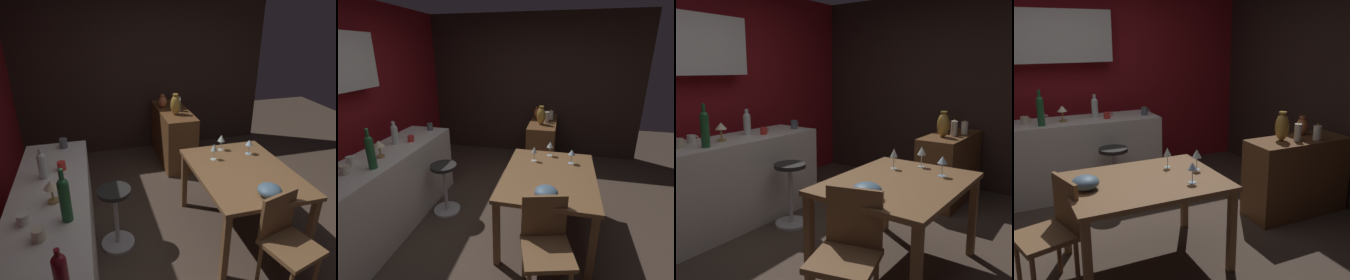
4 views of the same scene
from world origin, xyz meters
TOP-DOWN VIEW (x-y plane):
  - ground_plane at (0.00, 0.00)m, footprint 9.00×9.00m
  - wall_kitchen_back at (-0.06, 2.08)m, footprint 5.20×0.33m
  - wall_side_right at (2.55, 0.30)m, footprint 0.10×4.40m
  - dining_table at (0.12, -0.43)m, footprint 1.25×0.95m
  - kitchen_counter at (-0.14, 1.37)m, footprint 2.10×0.60m
  - sideboard_cabinet at (1.92, -0.21)m, footprint 1.10×0.44m
  - chair_near_window at (-0.61, -0.46)m, footprint 0.49×0.49m
  - bar_stool at (0.23, 0.85)m, footprint 0.34×0.34m
  - wine_glass_left at (0.44, -0.65)m, footprint 0.08×0.08m
  - wine_glass_right at (0.41, -0.23)m, footprint 0.06×0.06m
  - wine_glass_center at (0.61, -0.40)m, footprint 0.08×0.08m
  - fruit_bowl at (-0.35, -0.43)m, footprint 0.21×0.21m
  - wine_bottle_clear at (0.19, 1.43)m, footprint 0.08×0.08m
  - wine_bottle_green at (-0.45, 1.22)m, footprint 0.08×0.08m
  - cup_red at (0.30, 1.29)m, footprint 0.11×0.07m
  - cup_cream at (-0.61, 1.39)m, footprint 0.12×0.08m
  - cup_white at (-0.42, 1.51)m, footprint 0.11×0.08m
  - cup_slate at (0.77, 1.29)m, footprint 0.11×0.08m
  - counter_lamp at (-0.21, 1.33)m, footprint 0.11×0.11m
  - pillar_candle_tall at (1.84, -0.26)m, footprint 0.07×0.07m
  - pillar_candle_short at (2.05, -0.32)m, footprint 0.08×0.08m
  - vase_brass at (1.71, -0.18)m, footprint 0.14×0.14m
  - vase_copper at (2.06, -0.09)m, footprint 0.13×0.13m

SIDE VIEW (x-z plane):
  - ground_plane at x=0.00m, z-range 0.00..0.00m
  - bar_stool at x=0.23m, z-range 0.02..0.68m
  - sideboard_cabinet at x=1.92m, z-range 0.00..0.82m
  - kitchen_counter at x=-0.14m, z-range 0.00..0.90m
  - chair_near_window at x=-0.61m, z-range 0.05..0.91m
  - dining_table at x=0.12m, z-range 0.29..1.03m
  - fruit_bowl at x=-0.35m, z-range 0.74..0.85m
  - wine_glass_left at x=0.44m, z-range 0.79..0.95m
  - wine_glass_right at x=0.41m, z-range 0.78..0.96m
  - wine_glass_center at x=0.61m, z-range 0.79..0.97m
  - pillar_candle_short at x=2.05m, z-range 0.81..0.98m
  - pillar_candle_tall at x=1.84m, z-range 0.81..1.01m
  - vase_copper at x=2.06m, z-range 0.81..1.02m
  - cup_white at x=-0.42m, z-range 0.90..0.98m
  - cup_red at x=0.30m, z-range 0.90..0.98m
  - cup_cream at x=-0.61m, z-range 0.90..0.99m
  - cup_slate at x=0.77m, z-range 0.90..1.00m
  - vase_brass at x=1.71m, z-range 0.81..1.11m
  - wine_bottle_clear at x=0.19m, z-range 0.89..1.17m
  - counter_lamp at x=-0.21m, z-range 0.94..1.13m
  - wine_bottle_green at x=-0.45m, z-range 0.88..1.28m
  - wall_side_right at x=2.55m, z-range 0.00..2.60m
  - wall_kitchen_back at x=-0.06m, z-range 0.11..2.71m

